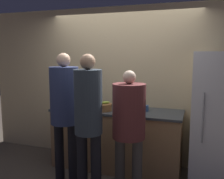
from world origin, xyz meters
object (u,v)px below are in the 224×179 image
(person_left, at_px, (65,106))
(person_center, at_px, (88,116))
(person_right, at_px, (129,120))
(fruit_bowl, at_px, (103,107))
(refrigerator, at_px, (220,120))
(bottle_amber, at_px, (74,98))
(utensil_crock, at_px, (120,103))
(potted_plant, at_px, (74,97))
(cup_blue, at_px, (146,108))

(person_left, distance_m, person_center, 0.56)
(person_right, distance_m, fruit_bowl, 0.83)
(refrigerator, xyz_separation_m, bottle_amber, (-2.39, 0.27, 0.11))
(person_right, xyz_separation_m, bottle_amber, (-1.29, 0.99, 0.04))
(refrigerator, relative_size, person_right, 1.14)
(person_right, distance_m, bottle_amber, 1.63)
(bottle_amber, bearing_deg, person_center, -55.86)
(person_left, relative_size, utensil_crock, 6.69)
(person_left, bearing_deg, fruit_bowl, 60.14)
(fruit_bowl, bearing_deg, person_right, -46.25)
(fruit_bowl, distance_m, potted_plant, 0.71)
(potted_plant, bearing_deg, person_center, -55.47)
(person_left, relative_size, potted_plant, 7.87)
(refrigerator, distance_m, person_right, 1.32)
(fruit_bowl, distance_m, utensil_crock, 0.40)
(refrigerator, relative_size, person_left, 1.01)
(person_center, height_order, potted_plant, person_center)
(person_center, relative_size, cup_blue, 20.33)
(fruit_bowl, xyz_separation_m, potted_plant, (-0.65, 0.28, 0.07))
(person_left, bearing_deg, person_right, -0.65)
(person_center, relative_size, bottle_amber, 8.42)
(refrigerator, xyz_separation_m, cup_blue, (-1.05, 0.06, 0.07))
(person_left, bearing_deg, utensil_crock, 62.99)
(fruit_bowl, distance_m, cup_blue, 0.66)
(person_right, bearing_deg, fruit_bowl, 133.75)
(person_right, relative_size, utensil_crock, 5.93)
(person_center, height_order, bottle_amber, person_center)
(refrigerator, xyz_separation_m, potted_plant, (-2.33, 0.16, 0.16))
(utensil_crock, bearing_deg, person_right, -66.49)
(bottle_amber, bearing_deg, person_right, -37.63)
(person_left, bearing_deg, refrigerator, 19.35)
(cup_blue, xyz_separation_m, potted_plant, (-1.28, 0.10, 0.08))
(utensil_crock, xyz_separation_m, potted_plant, (-0.80, -0.09, 0.06))
(person_left, relative_size, fruit_bowl, 6.78)
(person_center, bearing_deg, refrigerator, 32.93)
(person_center, xyz_separation_m, cup_blue, (0.49, 1.05, -0.09))
(bottle_amber, height_order, cup_blue, bottle_amber)
(refrigerator, bearing_deg, person_center, -147.07)
(utensil_crock, bearing_deg, fruit_bowl, -112.19)
(refrigerator, xyz_separation_m, person_center, (-1.53, -0.99, 0.16))
(person_left, height_order, person_right, person_left)
(refrigerator, relative_size, fruit_bowl, 6.85)
(utensil_crock, height_order, potted_plant, utensil_crock)
(refrigerator, distance_m, utensil_crock, 1.55)
(fruit_bowl, relative_size, bottle_amber, 1.25)
(person_left, xyz_separation_m, bottle_amber, (-0.38, 0.98, -0.09))
(person_center, xyz_separation_m, bottle_amber, (-0.86, 1.27, -0.04))
(utensil_crock, bearing_deg, cup_blue, -21.51)
(bottle_amber, xyz_separation_m, potted_plant, (0.07, -0.11, 0.04))
(person_right, bearing_deg, person_center, -147.28)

